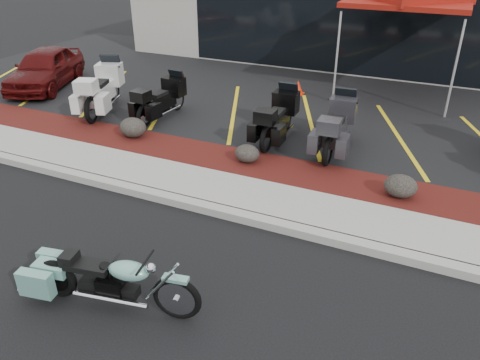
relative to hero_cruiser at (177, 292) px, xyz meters
The scene contains 16 objects.
ground 1.73m from the hero_cruiser, 102.92° to the left, with size 90.00×90.00×0.00m, color black.
curb 2.59m from the hero_cruiser, 98.42° to the left, with size 24.00×0.25×0.15m, color gray.
sidewalk 3.28m from the hero_cruiser, 96.61° to the left, with size 24.00×1.20×0.15m, color gray.
mulch_bed 4.46m from the hero_cruiser, 94.83° to the left, with size 24.00×1.20×0.16m, color #39100C.
upper_lot 9.85m from the hero_cruiser, 92.18° to the left, with size 26.00×9.60×0.15m, color black.
dealership_building 16.18m from the hero_cruiser, 91.33° to the left, with size 18.00×8.16×4.00m.
boulder_left 6.09m from the hero_cruiser, 131.17° to the left, with size 0.67×0.56×0.47m, color black.
boulder_mid 4.55m from the hero_cruiser, 102.14° to the left, with size 0.54×0.45×0.38m, color black.
boulder_right 4.82m from the hero_cruiser, 62.40° to the left, with size 0.61×0.51×0.43m, color black.
hero_cruiser is the anchor object (origin of this frame).
touring_white 8.94m from the hero_cruiser, 132.92° to the left, with size 2.36×0.90×1.38m, color silver, non-canonical shape.
touring_black_front 7.82m from the hero_cruiser, 121.15° to the left, with size 1.95×0.74×1.14m, color black, non-canonical shape.
touring_black_mid 6.65m from the hero_cruiser, 97.15° to the left, with size 2.07×0.79×1.21m, color black, non-canonical shape.
touring_grey 6.61m from the hero_cruiser, 85.03° to the left, with size 2.15×0.82×1.25m, color #2B2B2F, non-canonical shape.
parked_car 11.27m from the hero_cruiser, 142.54° to the left, with size 1.43×3.56×1.21m, color #450909.
traffic_cone 9.57m from the hero_cruiser, 98.82° to the left, with size 0.33×0.33×0.42m, color red.
Camera 1 is at (3.04, -5.51, 4.57)m, focal length 35.00 mm.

